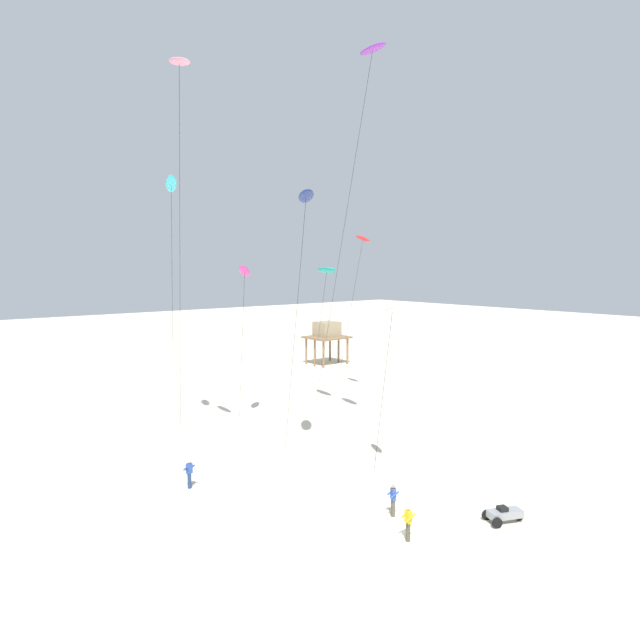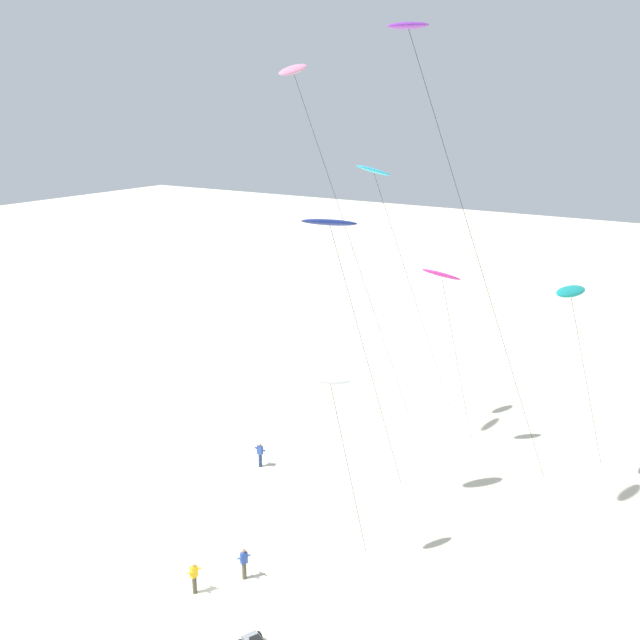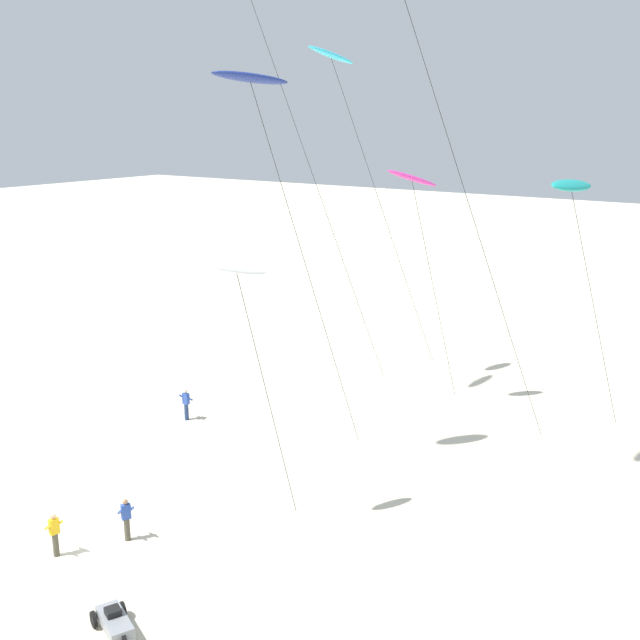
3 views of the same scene
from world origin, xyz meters
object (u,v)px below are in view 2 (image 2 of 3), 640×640
Objects in this scene: kite_navy at (330,224)px; kite_flyer_middle at (260,454)px; kite_teal at (571,292)px; kite_magenta at (442,276)px; kite_flyer_furthest at (194,577)px; kite_cyan at (374,173)px; kite_flyer_nearest at (244,563)px; kite_pink at (295,76)px; kite_white at (330,382)px; kite_purple at (411,34)px.

kite_navy reaches higher than kite_flyer_middle.
kite_teal is (9.91, 9.97, -4.36)m from kite_navy.
kite_flyer_furthest is (-3.49, -19.80, -11.28)m from kite_magenta.
kite_flyer_furthest is at bearing -99.17° from kite_navy.
kite_flyer_middle is at bearing -110.59° from kite_cyan.
kite_magenta is at bearing 82.91° from kite_flyer_nearest.
kite_flyer_middle is (-6.67, 2.31, -15.73)m from kite_navy.
kite_flyer_furthest is at bearing -75.03° from kite_pink.
kite_pink is 27.61m from kite_flyer_furthest.
kite_teal is 21.51m from kite_flyer_middle.
kite_pink is at bearing 131.49° from kite_white.
kite_cyan is (2.03, 6.02, -5.85)m from kite_pink.
kite_purple reaches higher than kite_teal.
kite_purple is 9.99m from kite_navy.
kite_teal is at bearing -4.14° from kite_cyan.
kite_magenta is at bearing 79.99° from kite_flyer_furthest.
kite_magenta is (-0.84, 14.53, 2.16)m from kite_white.
kite_navy is 1.33× the size of kite_magenta.
kite_cyan is at bearing 107.40° from kite_navy.
kite_flyer_nearest is (3.17, -18.43, -17.28)m from kite_cyan.
kite_cyan is at bearing 112.03° from kite_white.
kite_pink reaches higher than kite_navy.
kite_purple reaches higher than kite_white.
kite_flyer_nearest is at bearing -80.24° from kite_cyan.
kite_purple is at bearing -8.71° from kite_navy.
kite_flyer_furthest is at bearing -66.88° from kite_flyer_middle.
kite_navy reaches higher than kite_teal.
kite_magenta reaches higher than kite_flyer_middle.
kite_magenta reaches higher than kite_flyer_nearest.
kite_white is at bearing 45.65° from kite_flyer_nearest.
kite_teal is (5.34, 10.67, -13.22)m from kite_purple.
kite_cyan reaches higher than kite_white.
kite_flyer_middle is (-8.60, -7.83, -11.28)m from kite_magenta.
kite_purple reaches higher than kite_cyan.
kite_magenta is (1.93, 10.14, -4.44)m from kite_navy.
kite_flyer_furthest is at bearing -120.29° from kite_teal.
kite_flyer_nearest is (-10.16, -17.46, -11.37)m from kite_teal.
kite_teal is 0.51× the size of kite_pink.
kite_white is 14.73m from kite_flyer_middle.
kite_flyer_nearest is at bearing -125.37° from kite_purple.
kite_pink reaches higher than kite_white.
kite_flyer_furthest is (-1.56, -9.66, -15.73)m from kite_navy.
kite_cyan is at bearing 69.41° from kite_flyer_middle.
kite_purple is at bearing 54.63° from kite_flyer_nearest.
kite_pink is at bearing 104.97° from kite_flyer_furthest.
kite_pink is at bearing 112.74° from kite_flyer_nearest.
kite_white is 16.19m from kite_teal.
kite_flyer_nearest is at bearing -120.20° from kite_teal.
kite_pink reaches higher than kite_flyer_nearest.
kite_teal is at bearing 18.22° from kite_pink.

